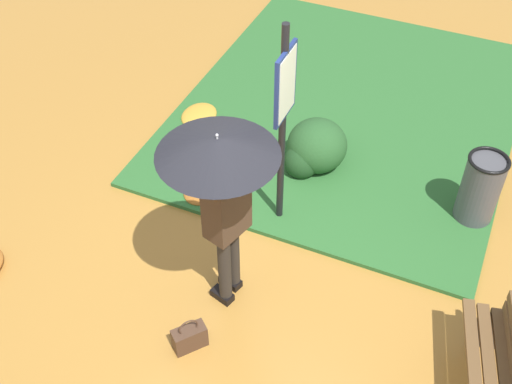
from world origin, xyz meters
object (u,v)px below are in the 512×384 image
object	(u,v)px
park_bench	(493,383)
trash_bin	(480,190)
info_sign_post	(284,108)
handbag	(190,337)
person_with_umbrella	(222,178)

from	to	relation	value
park_bench	trash_bin	world-z (taller)	trash_bin
info_sign_post	park_bench	world-z (taller)	info_sign_post
trash_bin	handbag	bearing A→B (deg)	-37.51
info_sign_post	handbag	distance (m)	2.23
handbag	park_bench	size ratio (longest dim) A/B	0.26
park_bench	handbag	bearing A→B (deg)	-80.14
handbag	trash_bin	size ratio (longest dim) A/B	0.44
info_sign_post	park_bench	distance (m)	2.91
info_sign_post	trash_bin	world-z (taller)	info_sign_post
info_sign_post	park_bench	xyz separation A→B (m)	(1.36, 2.35, -1.04)
person_with_umbrella	trash_bin	world-z (taller)	person_with_umbrella
person_with_umbrella	trash_bin	distance (m)	2.99
person_with_umbrella	info_sign_post	distance (m)	1.19
park_bench	trash_bin	size ratio (longest dim) A/B	1.71
handbag	park_bench	bearing A→B (deg)	99.86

